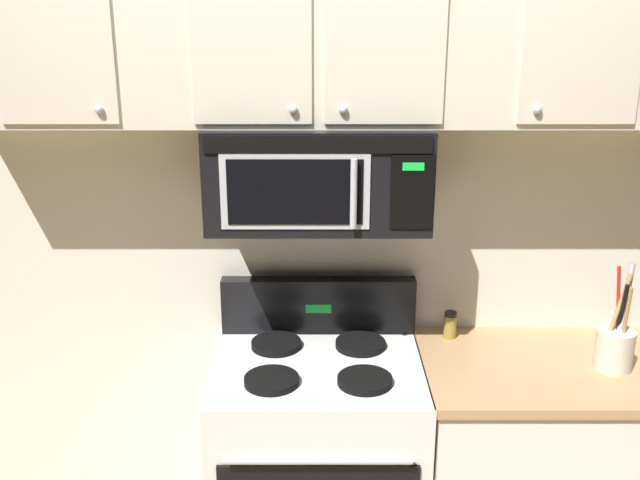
% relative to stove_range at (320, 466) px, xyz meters
% --- Properties ---
extents(back_wall, '(5.20, 0.10, 2.70)m').
position_rel_stove_range_xyz_m(back_wall, '(0.00, 0.37, 0.88)').
color(back_wall, silver).
rests_on(back_wall, ground_plane).
extents(stove_range, '(0.76, 0.69, 1.12)m').
position_rel_stove_range_xyz_m(stove_range, '(0.00, 0.00, 0.00)').
color(stove_range, white).
rests_on(stove_range, ground_plane).
extents(over_range_microwave, '(0.76, 0.43, 0.35)m').
position_rel_stove_range_xyz_m(over_range_microwave, '(-0.00, 0.12, 1.11)').
color(over_range_microwave, black).
extents(upper_cabinets, '(2.50, 0.36, 0.55)m').
position_rel_stove_range_xyz_m(upper_cabinets, '(-0.00, 0.15, 1.56)').
color(upper_cabinets, beige).
extents(counter_segment, '(0.93, 0.65, 0.90)m').
position_rel_stove_range_xyz_m(counter_segment, '(0.84, 0.01, -0.02)').
color(counter_segment, white).
rests_on(counter_segment, ground_plane).
extents(utensil_crock_cream, '(0.13, 0.13, 0.39)m').
position_rel_stove_range_xyz_m(utensil_crock_cream, '(1.05, -0.03, 0.52)').
color(utensil_crock_cream, beige).
rests_on(utensil_crock_cream, counter_segment).
extents(salt_shaker, '(0.05, 0.05, 0.10)m').
position_rel_stove_range_xyz_m(salt_shaker, '(1.15, 0.22, 0.48)').
color(salt_shaker, white).
rests_on(salt_shaker, counter_segment).
extents(spice_jar, '(0.05, 0.05, 0.11)m').
position_rel_stove_range_xyz_m(spice_jar, '(0.51, 0.22, 0.48)').
color(spice_jar, olive).
rests_on(spice_jar, counter_segment).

